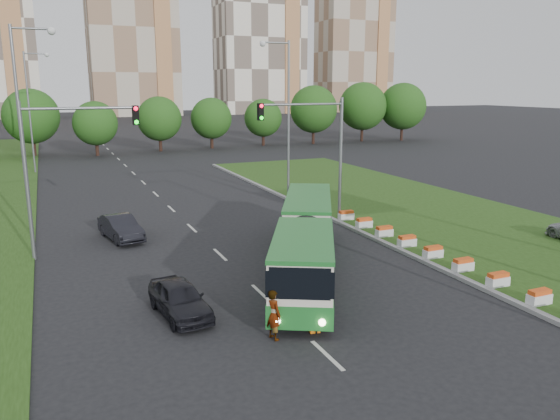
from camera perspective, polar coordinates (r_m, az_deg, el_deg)
name	(u,v)px	position (r m, az deg, el deg)	size (l,w,h in m)	color
ground	(323,284)	(24.86, 4.55, -7.68)	(360.00, 360.00, 0.00)	black
grass_median	(440,217)	(38.25, 16.33, -0.72)	(14.00, 60.00, 0.15)	#213F12
median_kerb	(350,227)	(34.32, 7.31, -1.79)	(0.30, 60.00, 0.18)	gray
lane_markings	(166,203)	(42.23, -11.86, 0.68)	(0.20, 100.00, 0.01)	#BAB9B2
flower_planters	(433,252)	(28.90, 15.70, -4.23)	(1.10, 18.10, 0.60)	silver
traffic_mast_median	(318,141)	(34.52, 4.03, 7.25)	(5.76, 0.32, 8.00)	slate
traffic_mast_left	(59,154)	(29.75, -22.07, 5.45)	(5.76, 0.32, 8.00)	slate
street_lamps	(197,134)	(31.69, -8.69, 7.81)	(36.00, 60.00, 12.00)	slate
tree_line	(205,116)	(78.52, -7.81, 9.66)	(120.00, 8.00, 9.00)	#224E14
apartment_tower_ceast	(132,29)	(173.29, -15.23, 17.81)	(25.00, 15.00, 50.00)	#BCAE97
apartment_tower_east	(260,39)	(183.46, -2.15, 17.46)	(27.00, 15.00, 47.00)	white
midrise_east	(354,53)	(198.51, 7.71, 15.99)	(24.00, 14.00, 40.00)	#BCAE97
articulated_bus	(299,239)	(26.18, 2.02, -3.03)	(2.38, 15.26, 2.51)	beige
car_left_near	(180,299)	(21.67, -10.44, -9.08)	(1.61, 4.00, 1.36)	black
car_left_far	(121,228)	(32.88, -16.31, -1.77)	(1.48, 4.24, 1.40)	black
pedestrian	(273,314)	(19.35, -0.69, -10.85)	(0.67, 0.44, 1.84)	gray
shopping_trolley	(314,324)	(20.15, 3.62, -11.77)	(0.37, 0.39, 0.63)	orange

